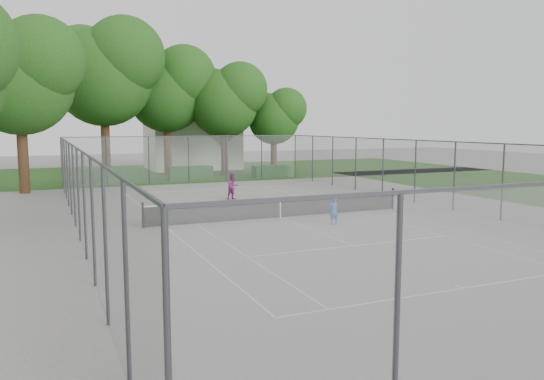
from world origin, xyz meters
name	(u,v)px	position (x,y,z in m)	size (l,w,h in m)	color
ground	(280,218)	(0.00, 0.00, 0.00)	(120.00, 120.00, 0.00)	slate
grass_far	(164,172)	(0.00, 26.00, 0.00)	(60.00, 20.00, 0.00)	#1D4313
court_markings	(280,217)	(0.00, 0.00, 0.01)	(11.03, 23.83, 0.01)	beige
tennis_net	(280,207)	(0.00, 0.00, 0.51)	(12.87, 0.10, 1.10)	black
perimeter_fence	(280,179)	(0.00, 0.00, 1.81)	(18.08, 34.08, 3.52)	#38383D
tree_far_left	(104,69)	(-5.46, 21.10, 8.68)	(8.78, 8.02, 12.62)	#372114
tree_far_midleft	(167,86)	(-0.08, 23.41, 7.63)	(7.72, 7.05, 11.10)	#372114
tree_far_midright	(225,98)	(4.50, 21.59, 6.66)	(6.75, 6.16, 9.70)	#372114
tree_far_right	(275,115)	(9.34, 22.02, 5.27)	(5.35, 4.88, 7.69)	#372114
tree_side_back	(20,73)	(-11.23, 14.65, 7.58)	(7.67, 7.00, 11.03)	#372114
hedge_left	(111,176)	(-5.54, 18.60, 0.54)	(4.28, 1.28, 1.07)	#1A4A18
hedge_mid	(191,173)	(0.50, 18.43, 0.55)	(3.47, 0.99, 1.09)	#1A4A18
hedge_right	(272,171)	(7.46, 18.35, 0.48)	(3.20, 1.17, 0.96)	#1A4A18
house	(192,126)	(3.52, 29.21, 4.27)	(8.53, 6.61, 10.62)	silver
girl_player	(334,211)	(1.44, -2.49, 0.61)	(0.45, 0.29, 1.23)	#2C56A6
woman_player	(233,186)	(-0.04, 6.69, 0.77)	(0.75, 0.58, 1.54)	#7E2A69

